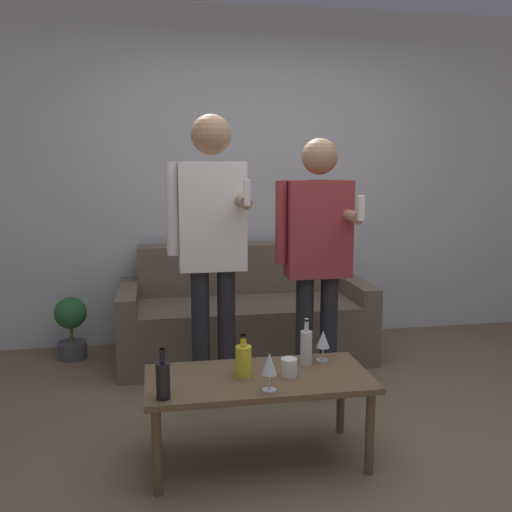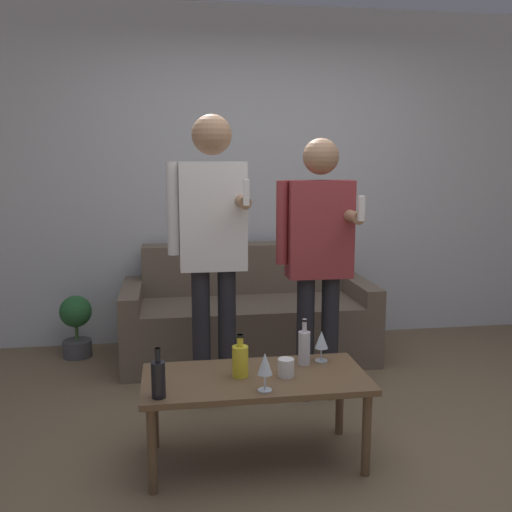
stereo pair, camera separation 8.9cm
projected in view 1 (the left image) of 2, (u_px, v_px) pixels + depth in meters
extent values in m
plane|color=#756047|center=(324.00, 453.00, 2.94)|extent=(16.00, 16.00, 0.00)
cube|color=silver|center=(254.00, 178.00, 4.70)|extent=(8.00, 0.06, 2.70)
cube|color=#6B5B4C|center=(247.00, 333.00, 4.23)|extent=(1.59, 0.60, 0.45)
cube|color=#6B5B4C|center=(239.00, 295.00, 4.60)|extent=(1.59, 0.23, 0.84)
cube|color=#6B5B4C|center=(129.00, 326.00, 4.18)|extent=(0.14, 0.83, 0.58)
cube|color=#6B5B4C|center=(353.00, 315.00, 4.49)|extent=(0.14, 0.83, 0.58)
cube|color=brown|center=(258.00, 379.00, 2.80)|extent=(1.10, 0.53, 0.03)
cylinder|color=brown|center=(157.00, 452.00, 2.54)|extent=(0.04, 0.04, 0.42)
cylinder|color=brown|center=(370.00, 433.00, 2.72)|extent=(0.04, 0.04, 0.42)
cylinder|color=brown|center=(156.00, 411.00, 2.95)|extent=(0.04, 0.04, 0.42)
cylinder|color=brown|center=(341.00, 397.00, 3.13)|extent=(0.04, 0.04, 0.42)
cylinder|color=yellow|center=(243.00, 361.00, 2.78)|extent=(0.08, 0.08, 0.15)
cylinder|color=yellow|center=(243.00, 340.00, 2.77)|extent=(0.03, 0.03, 0.06)
cylinder|color=black|center=(243.00, 336.00, 2.76)|extent=(0.03, 0.03, 0.01)
cylinder|color=silver|center=(306.00, 348.00, 2.95)|extent=(0.06, 0.06, 0.17)
cylinder|color=silver|center=(306.00, 325.00, 2.93)|extent=(0.02, 0.02, 0.07)
cylinder|color=black|center=(307.00, 320.00, 2.92)|extent=(0.03, 0.03, 0.01)
cylinder|color=black|center=(163.00, 381.00, 2.52)|extent=(0.06, 0.06, 0.17)
cylinder|color=black|center=(162.00, 356.00, 2.50)|extent=(0.02, 0.02, 0.06)
cylinder|color=black|center=(162.00, 350.00, 2.50)|extent=(0.03, 0.03, 0.01)
cylinder|color=silver|center=(323.00, 360.00, 3.01)|extent=(0.07, 0.07, 0.01)
cylinder|color=silver|center=(323.00, 353.00, 3.01)|extent=(0.01, 0.01, 0.07)
cone|color=silver|center=(323.00, 339.00, 3.00)|extent=(0.07, 0.07, 0.09)
cylinder|color=silver|center=(269.00, 390.00, 2.62)|extent=(0.07, 0.07, 0.01)
cylinder|color=silver|center=(269.00, 382.00, 2.61)|extent=(0.01, 0.01, 0.07)
cone|color=silver|center=(269.00, 363.00, 2.60)|extent=(0.07, 0.07, 0.10)
cylinder|color=white|center=(289.00, 367.00, 2.79)|extent=(0.08, 0.08, 0.09)
cylinder|color=#232328|center=(201.00, 339.00, 3.45)|extent=(0.11, 0.11, 0.85)
cylinder|color=#232328|center=(226.00, 337.00, 3.48)|extent=(0.11, 0.11, 0.85)
cube|color=white|center=(212.00, 216.00, 3.34)|extent=(0.39, 0.17, 0.64)
sphere|color=#9E7556|center=(211.00, 135.00, 3.26)|extent=(0.23, 0.23, 0.23)
cylinder|color=white|center=(172.00, 209.00, 3.29)|extent=(0.07, 0.07, 0.54)
cylinder|color=#9E7556|center=(242.00, 201.00, 3.22)|extent=(0.07, 0.28, 0.07)
cube|color=white|center=(247.00, 192.00, 3.05)|extent=(0.03, 0.03, 0.14)
cylinder|color=#232328|center=(304.00, 338.00, 3.56)|extent=(0.11, 0.11, 0.79)
cylinder|color=#232328|center=(328.00, 337.00, 3.59)|extent=(0.11, 0.11, 0.79)
cube|color=#933338|center=(318.00, 229.00, 3.46)|extent=(0.39, 0.17, 0.59)
sphere|color=#9E7556|center=(320.00, 156.00, 3.39)|extent=(0.22, 0.22, 0.22)
cylinder|color=#933338|center=(281.00, 223.00, 3.41)|extent=(0.07, 0.07, 0.50)
cylinder|color=#9E7556|center=(351.00, 216.00, 3.35)|extent=(0.07, 0.26, 0.07)
cube|color=white|center=(361.00, 208.00, 3.18)|extent=(0.03, 0.03, 0.14)
cylinder|color=#4C4C51|center=(73.00, 350.00, 4.34)|extent=(0.22, 0.22, 0.13)
cylinder|color=#476B38|center=(72.00, 333.00, 4.32)|extent=(0.03, 0.03, 0.14)
sphere|color=#286633|center=(70.00, 313.00, 4.29)|extent=(0.24, 0.24, 0.24)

